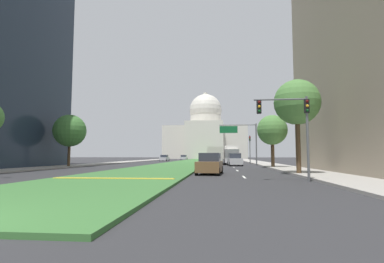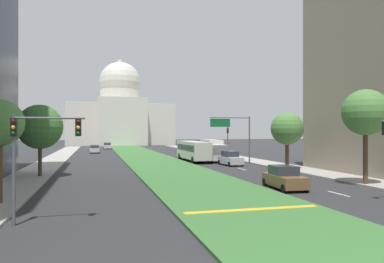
{
  "view_description": "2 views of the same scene",
  "coord_description": "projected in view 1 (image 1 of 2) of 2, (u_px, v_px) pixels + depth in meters",
  "views": [
    {
      "loc": [
        6.7,
        -5.37,
        1.61
      ],
      "look_at": [
        2.25,
        39.78,
        5.26
      ],
      "focal_mm": 27.42,
      "sensor_mm": 36.0,
      "label": 1
    },
    {
      "loc": [
        -8.27,
        -5.86,
        4.39
      ],
      "look_at": [
        0.82,
        28.63,
        4.42
      ],
      "focal_mm": 34.27,
      "sensor_mm": 36.0,
      "label": 2
    }
  ],
  "objects": [
    {
      "name": "box_truck_delivery",
      "position": [
        231.0,
        155.0,
        50.08
      ],
      "size": [
        2.4,
        6.4,
        3.2
      ],
      "color": "silver",
      "rests_on": "ground_plane"
    },
    {
      "name": "sedan_midblock",
      "position": [
        235.0,
        160.0,
        43.84
      ],
      "size": [
        2.22,
        4.3,
        1.86
      ],
      "color": "#BCBCC1",
      "rests_on": "ground_plane"
    },
    {
      "name": "sidewalk_left",
      "position": [
        111.0,
        163.0,
        56.82
      ],
      "size": [
        4.0,
        112.38,
        0.15
      ],
      "primitive_type": "cube",
      "color": "#9E9991",
      "rests_on": "ground_plane"
    },
    {
      "name": "sedan_distant",
      "position": [
        231.0,
        159.0,
        59.54
      ],
      "size": [
        2.12,
        4.37,
        1.78
      ],
      "color": "brown",
      "rests_on": "ground_plane"
    },
    {
      "name": "overhead_guide_sign",
      "position": [
        242.0,
        135.0,
        45.63
      ],
      "size": [
        5.77,
        0.2,
        6.5
      ],
      "color": "#515456",
      "rests_on": "ground_plane"
    },
    {
      "name": "sedan_far_horizon",
      "position": [
        164.0,
        158.0,
        78.77
      ],
      "size": [
        1.97,
        4.67,
        1.66
      ],
      "color": "#BCBCC1",
      "rests_on": "ground_plane"
    },
    {
      "name": "grass_median",
      "position": [
        189.0,
        162.0,
        61.59
      ],
      "size": [
        8.57,
        112.38,
        0.14
      ],
      "primitive_type": "cube",
      "color": "#386B33",
      "rests_on": "ground_plane"
    },
    {
      "name": "street_tree_right_near",
      "position": [
        297.0,
        103.0,
        24.28
      ],
      "size": [
        3.76,
        3.76,
        7.87
      ],
      "color": "#4C3823",
      "rests_on": "ground_plane"
    },
    {
      "name": "sedan_very_far",
      "position": [
        184.0,
        158.0,
        95.77
      ],
      "size": [
        2.0,
        4.54,
        1.63
      ],
      "color": "#BCBCC1",
      "rests_on": "ground_plane"
    },
    {
      "name": "lane_dashes_right",
      "position": [
        233.0,
        167.0,
        40.41
      ],
      "size": [
        0.16,
        42.82,
        0.01
      ],
      "color": "silver",
      "rests_on": "ground_plane"
    },
    {
      "name": "sedan_lead_stopped",
      "position": [
        210.0,
        164.0,
        24.74
      ],
      "size": [
        2.24,
        4.56,
        1.78
      ],
      "color": "brown",
      "rests_on": "ground_plane"
    },
    {
      "name": "street_tree_right_mid",
      "position": [
        272.0,
        130.0,
        36.97
      ],
      "size": [
        3.77,
        3.77,
        6.66
      ],
      "color": "#4C3823",
      "rests_on": "ground_plane"
    },
    {
      "name": "ground_plane",
      "position": [
        192.0,
        162.0,
        67.78
      ],
      "size": [
        274.7,
        274.7,
        0.0
      ],
      "primitive_type": "plane",
      "color": "#2B2B2D"
    },
    {
      "name": "traffic_light_far_right",
      "position": [
        250.0,
        146.0,
        53.28
      ],
      "size": [
        0.28,
        0.35,
        5.2
      ],
      "color": "#515456",
      "rests_on": "ground_plane"
    },
    {
      "name": "median_curb_nose",
      "position": [
        114.0,
        178.0,
        18.32
      ],
      "size": [
        7.72,
        0.5,
        0.04
      ],
      "primitive_type": "cube",
      "color": "gold",
      "rests_on": "grass_median"
    },
    {
      "name": "traffic_light_near_right",
      "position": [
        293.0,
        119.0,
        17.97
      ],
      "size": [
        3.34,
        0.35,
        5.2
      ],
      "color": "#515456",
      "rests_on": "ground_plane"
    },
    {
      "name": "city_bus",
      "position": [
        216.0,
        154.0,
        51.74
      ],
      "size": [
        2.62,
        11.0,
        2.95
      ],
      "color": "beige",
      "rests_on": "ground_plane"
    },
    {
      "name": "capitol_building",
      "position": [
        206.0,
        135.0,
        129.75
      ],
      "size": [
        34.96,
        27.2,
        29.63
      ],
      "color": "beige",
      "rests_on": "ground_plane"
    },
    {
      "name": "sidewalk_right",
      "position": [
        263.0,
        163.0,
        53.99
      ],
      "size": [
        4.0,
        112.38,
        0.15
      ],
      "primitive_type": "cube",
      "color": "#9E9991",
      "rests_on": "ground_plane"
    },
    {
      "name": "street_tree_left_mid",
      "position": [
        70.0,
        131.0,
        39.24
      ],
      "size": [
        4.29,
        4.29,
        7.02
      ],
      "color": "#4C3823",
      "rests_on": "ground_plane"
    }
  ]
}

